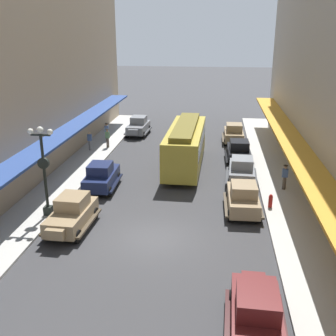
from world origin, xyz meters
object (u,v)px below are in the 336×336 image
parked_car_6 (242,169)px  pedestrian_3 (285,177)px  parked_car_3 (239,151)px  fire_hydrant (271,201)px  streetcar (186,144)px  pedestrian_0 (90,141)px  parked_car_5 (72,213)px  pedestrian_1 (108,138)px  pedestrian_2 (107,132)px  parked_car_7 (234,133)px  parked_car_2 (243,197)px  lamp_post_with_clock (44,168)px  parked_car_0 (256,311)px  parked_car_4 (138,126)px  parked_car_1 (101,176)px

parked_car_6 → pedestrian_3: 3.06m
parked_car_3 → fire_hydrant: size_ratio=5.24×
streetcar → pedestrian_0: streetcar is taller
parked_car_5 → pedestrian_3: parked_car_5 is taller
pedestrian_0 → fire_hydrant: bearing=-36.1°
pedestrian_1 → pedestrian_2: size_ratio=1.00×
parked_car_3 → parked_car_7: 6.01m
parked_car_2 → parked_car_6: bearing=88.1°
parked_car_3 → fire_hydrant: 9.17m
parked_car_6 → lamp_post_with_clock: lamp_post_with_clock is taller
parked_car_0 → parked_car_4: size_ratio=1.00×
parked_car_7 → pedestrian_2: bearing=-174.0°
pedestrian_2 → parked_car_0: bearing=-64.1°
parked_car_3 → parked_car_7: same height
parked_car_3 → pedestrian_2: size_ratio=2.57×
parked_car_1 → parked_car_2: same height
parked_car_2 → parked_car_3: size_ratio=1.00×
parked_car_1 → parked_car_3: bearing=36.7°
parked_car_0 → parked_car_2: 10.24m
parked_car_6 → parked_car_7: size_ratio=1.01×
streetcar → parked_car_2: bearing=-62.5°
parked_car_6 → pedestrian_0: (-12.80, 5.99, 0.05)m
parked_car_7 → parked_car_3: bearing=-87.9°
lamp_post_with_clock → fire_hydrant: lamp_post_with_clock is taller
parked_car_5 → pedestrian_0: 14.67m
parked_car_2 → pedestrian_3: size_ratio=2.57×
pedestrian_3 → parked_car_7: bearing=103.8°
lamp_post_with_clock → parked_car_4: bearing=85.6°
parked_car_1 → pedestrian_1: 9.68m
pedestrian_1 → pedestrian_3: size_ratio=1.00×
streetcar → pedestrian_0: bearing=159.0°
parked_car_3 → parked_car_4: (-9.73, 7.88, 0.00)m
parked_car_4 → parked_car_5: (0.36, -20.74, 0.00)m
parked_car_0 → pedestrian_3: size_ratio=2.57×
streetcar → fire_hydrant: (5.67, -7.14, -1.34)m
lamp_post_with_clock → parked_car_0: bearing=-36.8°
pedestrian_2 → fire_hydrant: bearing=-45.2°
parked_car_3 → parked_car_7: bearing=92.1°
parked_car_7 → pedestrian_3: 12.34m
parked_car_4 → parked_car_5: bearing=-89.0°
parked_car_7 → streetcar: bearing=-116.5°
parked_car_5 → parked_car_7: bearing=64.1°
parked_car_4 → pedestrian_1: parked_car_4 is taller
parked_car_2 → parked_car_4: (-9.57, 17.49, 0.00)m
parked_car_4 → parked_car_7: 9.70m
streetcar → pedestrian_2: 10.46m
parked_car_7 → pedestrian_3: parked_car_7 is taller
parked_car_3 → lamp_post_with_clock: size_ratio=0.83×
parked_car_6 → fire_hydrant: 4.71m
pedestrian_1 → pedestrian_2: same height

